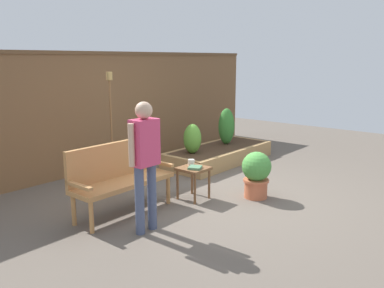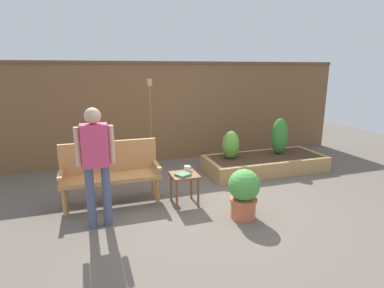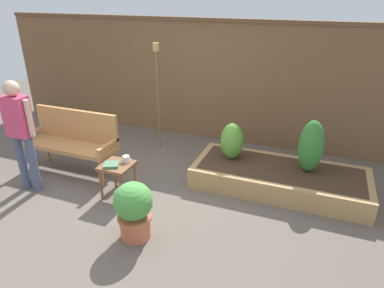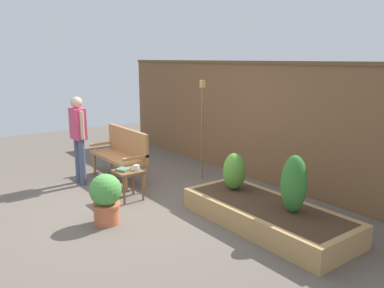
{
  "view_description": "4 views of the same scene",
  "coord_description": "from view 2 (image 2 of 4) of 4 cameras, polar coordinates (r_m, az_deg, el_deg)",
  "views": [
    {
      "loc": [
        -4.75,
        -3.48,
        2.04
      ],
      "look_at": [
        -0.12,
        0.42,
        0.75
      ],
      "focal_mm": 37.98,
      "sensor_mm": 36.0,
      "label": 1
    },
    {
      "loc": [
        -1.63,
        -3.99,
        2.02
      ],
      "look_at": [
        -0.07,
        0.71,
        0.79
      ],
      "focal_mm": 28.84,
      "sensor_mm": 36.0,
      "label": 2
    },
    {
      "loc": [
        2.01,
        -3.18,
        2.58
      ],
      "look_at": [
        0.38,
        0.98,
        0.56
      ],
      "focal_mm": 31.92,
      "sensor_mm": 36.0,
      "label": 3
    },
    {
      "loc": [
        4.93,
        -2.52,
        2.2
      ],
      "look_at": [
        0.1,
        1.08,
        0.87
      ],
      "focal_mm": 36.34,
      "sensor_mm": 36.0,
      "label": 4
    }
  ],
  "objects": [
    {
      "name": "shrub_far_corner",
      "position": [
        6.52,
        15.87,
        1.39
      ],
      "size": [
        0.33,
        0.33,
        0.74
      ],
      "color": "brown",
      "rests_on": "raised_planter_bed"
    },
    {
      "name": "potted_boxwood",
      "position": [
        4.3,
        9.56,
        -8.69
      ],
      "size": [
        0.43,
        0.43,
        0.7
      ],
      "color": "#C66642",
      "rests_on": "ground_plane"
    },
    {
      "name": "garden_bench",
      "position": [
        4.83,
        -14.87,
        -4.37
      ],
      "size": [
        1.44,
        0.48,
        0.94
      ],
      "color": "#B77F47",
      "rests_on": "ground_plane"
    },
    {
      "name": "ground_plane",
      "position": [
        4.76,
        3.61,
        -11.25
      ],
      "size": [
        14.0,
        14.0,
        0.0
      ],
      "primitive_type": "plane",
      "color": "#60564C"
    },
    {
      "name": "fence_back",
      "position": [
        6.85,
        -4.39,
        6.06
      ],
      "size": [
        8.4,
        0.14,
        2.16
      ],
      "color": "brown",
      "rests_on": "ground_plane"
    },
    {
      "name": "cup_on_table",
      "position": [
        4.73,
        -0.87,
        -4.57
      ],
      "size": [
        0.13,
        0.1,
        0.09
      ],
      "color": "silver",
      "rests_on": "side_table"
    },
    {
      "name": "shrub_near_bench",
      "position": [
        6.01,
        7.17,
        -0.14
      ],
      "size": [
        0.33,
        0.33,
        0.55
      ],
      "color": "brown",
      "rests_on": "raised_planter_bed"
    },
    {
      "name": "raised_planter_bed",
      "position": [
        6.4,
        13.29,
        -3.5
      ],
      "size": [
        2.4,
        1.0,
        0.3
      ],
      "color": "#AD8451",
      "rests_on": "ground_plane"
    },
    {
      "name": "person_by_bench",
      "position": [
        4.02,
        -17.36,
        -2.45
      ],
      "size": [
        0.47,
        0.2,
        1.56
      ],
      "color": "#475170",
      "rests_on": "ground_plane"
    },
    {
      "name": "book_on_table",
      "position": [
        4.55,
        -1.68,
        -5.68
      ],
      "size": [
        0.25,
        0.24,
        0.03
      ],
      "primitive_type": "cube",
      "rotation": [
        0.0,
        0.0,
        0.45
      ],
      "color": "#4C7A56",
      "rests_on": "side_table"
    },
    {
      "name": "side_table",
      "position": [
        4.65,
        -1.42,
        -6.55
      ],
      "size": [
        0.4,
        0.4,
        0.48
      ],
      "color": "brown",
      "rests_on": "ground_plane"
    },
    {
      "name": "tiki_torch",
      "position": [
        5.94,
        -7.72,
        6.18
      ],
      "size": [
        0.1,
        0.1,
        1.82
      ],
      "color": "brown",
      "rests_on": "ground_plane"
    }
  ]
}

